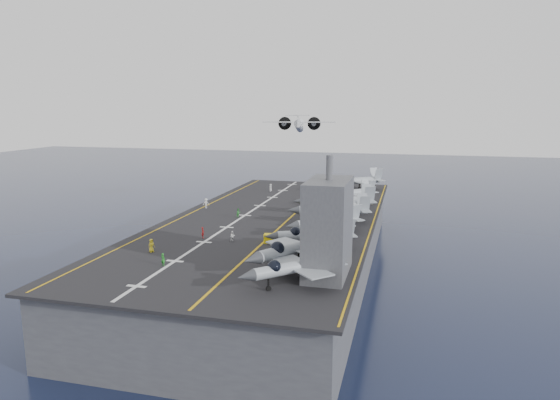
% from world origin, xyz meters
% --- Properties ---
extents(ground, '(500.00, 500.00, 0.00)m').
position_xyz_m(ground, '(0.00, 0.00, 0.00)').
color(ground, '#142135').
rests_on(ground, ground).
extents(hull, '(36.00, 90.00, 10.00)m').
position_xyz_m(hull, '(0.00, 0.00, 5.00)').
color(hull, '#56595E').
rests_on(hull, ground).
extents(flight_deck, '(38.00, 92.00, 0.40)m').
position_xyz_m(flight_deck, '(0.00, 0.00, 10.20)').
color(flight_deck, black).
rests_on(flight_deck, hull).
extents(foul_line, '(0.35, 90.00, 0.02)m').
position_xyz_m(foul_line, '(3.00, 0.00, 10.42)').
color(foul_line, gold).
rests_on(foul_line, flight_deck).
extents(landing_centerline, '(0.50, 90.00, 0.02)m').
position_xyz_m(landing_centerline, '(-6.00, 0.00, 10.42)').
color(landing_centerline, silver).
rests_on(landing_centerline, flight_deck).
extents(deck_edge_port, '(0.25, 90.00, 0.02)m').
position_xyz_m(deck_edge_port, '(-17.00, 0.00, 10.42)').
color(deck_edge_port, gold).
rests_on(deck_edge_port, flight_deck).
extents(deck_edge_stbd, '(0.25, 90.00, 0.02)m').
position_xyz_m(deck_edge_stbd, '(18.50, 0.00, 10.42)').
color(deck_edge_stbd, gold).
rests_on(deck_edge_stbd, flight_deck).
extents(island_superstructure, '(5.00, 10.00, 15.00)m').
position_xyz_m(island_superstructure, '(15.00, -30.00, 17.90)').
color(island_superstructure, '#56595E').
rests_on(island_superstructure, flight_deck).
extents(fighter_jet_0, '(15.94, 15.98, 4.70)m').
position_xyz_m(fighter_jet_0, '(12.03, -34.70, 12.75)').
color(fighter_jet_0, '#9CA5AD').
rests_on(fighter_jet_0, flight_deck).
extents(fighter_jet_1, '(17.13, 18.67, 5.39)m').
position_xyz_m(fighter_jet_1, '(10.57, -27.93, 13.10)').
color(fighter_jet_1, '#979FA6').
rests_on(fighter_jet_1, flight_deck).
extents(fighter_jet_2, '(15.93, 13.62, 4.67)m').
position_xyz_m(fighter_jet_2, '(11.41, -19.29, 12.74)').
color(fighter_jet_2, '#969FA5').
rests_on(fighter_jet_2, flight_deck).
extents(fighter_jet_3, '(16.28, 16.00, 4.76)m').
position_xyz_m(fighter_jet_3, '(11.82, -10.48, 12.78)').
color(fighter_jet_3, gray).
rests_on(fighter_jet_3, flight_deck).
extents(fighter_jet_4, '(17.22, 13.96, 5.18)m').
position_xyz_m(fighter_jet_4, '(11.55, -2.01, 12.99)').
color(fighter_jet_4, '#9BA3AC').
rests_on(fighter_jet_4, flight_deck).
extents(fighter_jet_5, '(18.70, 15.38, 5.59)m').
position_xyz_m(fighter_jet_5, '(11.37, 6.13, 13.19)').
color(fighter_jet_5, gray).
rests_on(fighter_jet_5, flight_deck).
extents(fighter_jet_6, '(16.61, 16.53, 4.88)m').
position_xyz_m(fighter_jet_6, '(12.24, 17.20, 12.84)').
color(fighter_jet_6, gray).
rests_on(fighter_jet_6, flight_deck).
extents(fighter_jet_8, '(18.75, 17.46, 5.42)m').
position_xyz_m(fighter_jet_8, '(11.82, 34.32, 13.11)').
color(fighter_jet_8, '#9DA6AD').
rests_on(fighter_jet_8, flight_deck).
extents(tow_cart_a, '(2.45, 1.84, 1.33)m').
position_xyz_m(tow_cart_a, '(4.17, -17.54, 11.06)').
color(tow_cart_a, '#DCBF08').
rests_on(tow_cart_a, flight_deck).
extents(tow_cart_b, '(2.21, 1.86, 1.13)m').
position_xyz_m(tow_cart_b, '(6.49, 0.08, 10.96)').
color(tow_cart_b, '#D1C60C').
rests_on(tow_cart_b, flight_deck).
extents(tow_cart_c, '(1.95, 1.39, 1.09)m').
position_xyz_m(tow_cart_c, '(3.32, 23.09, 10.95)').
color(tow_cart_c, yellow).
rests_on(tow_cart_c, flight_deck).
extents(crew_0, '(1.27, 1.42, 1.97)m').
position_xyz_m(crew_0, '(-11.21, -26.86, 11.39)').
color(crew_0, gold).
rests_on(crew_0, flight_deck).
extents(crew_1, '(1.09, 1.28, 1.81)m').
position_xyz_m(crew_1, '(-7.14, -17.69, 11.30)').
color(crew_1, '#B21919').
rests_on(crew_1, flight_deck).
extents(crew_2, '(1.10, 1.22, 1.70)m').
position_xyz_m(crew_2, '(-6.66, -1.82, 11.25)').
color(crew_2, green).
rests_on(crew_2, flight_deck).
extents(crew_3, '(1.48, 1.38, 2.05)m').
position_xyz_m(crew_3, '(-15.99, 4.59, 11.43)').
color(crew_3, silver).
rests_on(crew_3, flight_deck).
extents(crew_5, '(1.21, 1.34, 1.87)m').
position_xyz_m(crew_5, '(-8.70, 28.22, 11.33)').
color(crew_5, silver).
rests_on(crew_5, flight_deck).
extents(crew_6, '(1.18, 0.96, 1.70)m').
position_xyz_m(crew_6, '(-6.64, -32.10, 11.25)').
color(crew_6, '#218F26').
rests_on(crew_6, flight_deck).
extents(crew_7, '(1.10, 1.20, 1.66)m').
position_xyz_m(crew_7, '(-1.84, -18.38, 11.23)').
color(crew_7, white).
rests_on(crew_7, flight_deck).
extents(transport_plane, '(22.85, 17.37, 4.93)m').
position_xyz_m(transport_plane, '(-6.64, 51.10, 25.55)').
color(transport_plane, silver).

